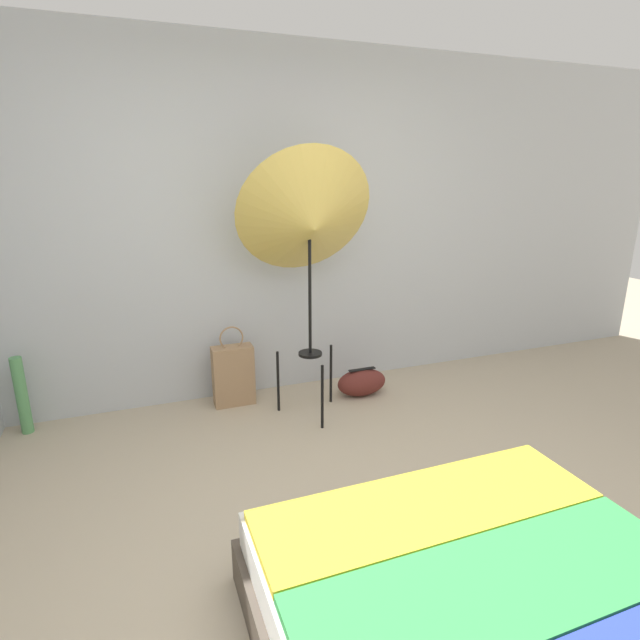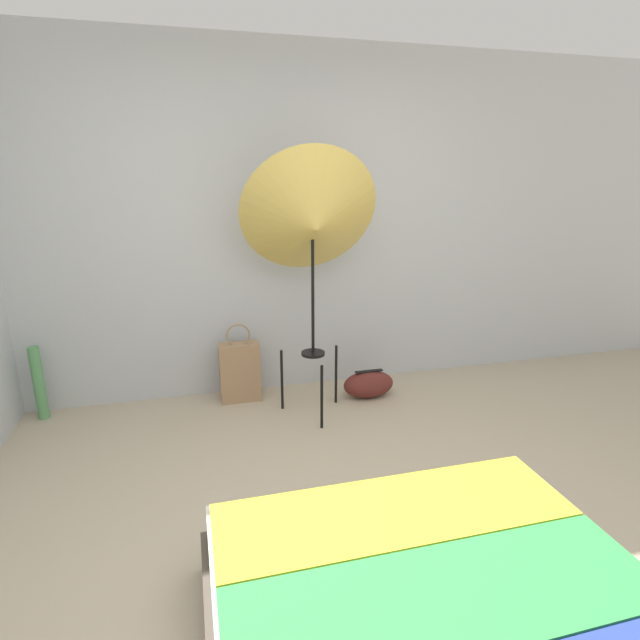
{
  "view_description": "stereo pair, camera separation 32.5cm",
  "coord_description": "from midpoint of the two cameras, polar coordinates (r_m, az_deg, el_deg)",
  "views": [
    {
      "loc": [
        -0.85,
        -1.53,
        1.68
      ],
      "look_at": [
        0.26,
        1.39,
        0.76
      ],
      "focal_mm": 28.0,
      "sensor_mm": 36.0,
      "label": 1
    },
    {
      "loc": [
        -0.54,
        -1.63,
        1.68
      ],
      "look_at": [
        0.26,
        1.39,
        0.76
      ],
      "focal_mm": 28.0,
      "sensor_mm": 36.0,
      "label": 2
    }
  ],
  "objects": [
    {
      "name": "ground_plane",
      "position": [
        2.4,
        7.27,
        -28.08
      ],
      "size": [
        14.0,
        14.0,
        0.0
      ],
      "primitive_type": "plane",
      "color": "tan"
    },
    {
      "name": "wall_back",
      "position": [
        3.82,
        -4.27,
        10.58
      ],
      "size": [
        8.0,
        0.05,
        2.6
      ],
      "color": "#B7BCC1",
      "rests_on": "ground_plane"
    },
    {
      "name": "photo_umbrella",
      "position": [
        3.33,
        1.99,
        11.2
      ],
      "size": [
        0.94,
        0.64,
        1.86
      ],
      "color": "black",
      "rests_on": "ground_plane"
    },
    {
      "name": "tote_bag",
      "position": [
        3.84,
        -6.75,
        -5.91
      ],
      "size": [
        0.3,
        0.14,
        0.61
      ],
      "color": "#9E7A56",
      "rests_on": "ground_plane"
    },
    {
      "name": "duffel_bag",
      "position": [
        3.95,
        7.94,
        -7.33
      ],
      "size": [
        0.4,
        0.21,
        0.22
      ],
      "color": "#5B231E",
      "rests_on": "ground_plane"
    },
    {
      "name": "paper_roll",
      "position": [
        3.96,
        -27.47,
        -6.47
      ],
      "size": [
        0.07,
        0.07,
        0.54
      ],
      "color": "#56995B",
      "rests_on": "ground_plane"
    }
  ]
}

